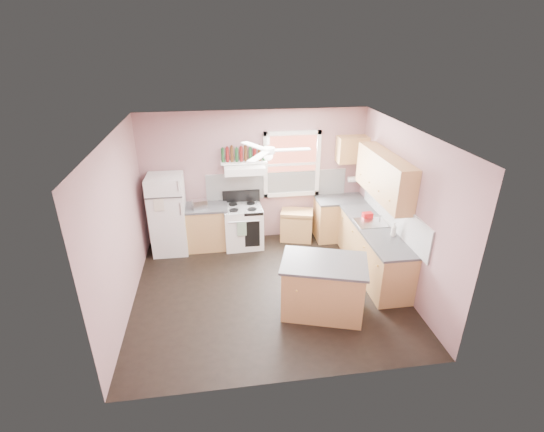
{
  "coord_description": "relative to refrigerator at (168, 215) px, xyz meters",
  "views": [
    {
      "loc": [
        -0.76,
        -5.57,
        3.99
      ],
      "look_at": [
        0.1,
        0.3,
        1.25
      ],
      "focal_mm": 26.0,
      "sensor_mm": 36.0,
      "label": 1
    }
  ],
  "objects": [
    {
      "name": "window_view",
      "position": [
        2.5,
        0.35,
        0.81
      ],
      "size": [
        1.0,
        0.02,
        1.2
      ],
      "primitive_type": "cube",
      "color": "brown",
      "rests_on": "wall_back"
    },
    {
      "name": "island_top",
      "position": [
        2.5,
        -2.32,
        0.09
      ],
      "size": [
        1.47,
        1.18,
        0.04
      ],
      "primitive_type": "cube",
      "rotation": [
        0.0,
        0.0,
        -0.31
      ],
      "color": "#404042",
      "rests_on": "island"
    },
    {
      "name": "soap_bottle",
      "position": [
        3.87,
        -1.67,
        0.23
      ],
      "size": [
        0.1,
        0.1,
        0.24
      ],
      "primitive_type": "imported",
      "rotation": [
        0.0,
        0.0,
        1.47
      ],
      "color": "silver",
      "rests_on": "counter_right"
    },
    {
      "name": "range_hood",
      "position": [
        1.52,
        0.11,
        0.83
      ],
      "size": [
        0.78,
        0.5,
        0.14
      ],
      "primitive_type": "cube",
      "color": "white",
      "rests_on": "wall_back"
    },
    {
      "name": "wine_bottles",
      "position": [
        1.52,
        0.23,
        1.09
      ],
      "size": [
        0.86,
        0.06,
        0.31
      ],
      "color": "#143819",
      "rests_on": "bottle_shelf"
    },
    {
      "name": "paper_towel",
      "position": [
        3.82,
        0.22,
        0.46
      ],
      "size": [
        0.26,
        0.12,
        0.12
      ],
      "primitive_type": "cylinder",
      "rotation": [
        0.0,
        1.57,
        0.0
      ],
      "color": "white",
      "rests_on": "wall_back"
    },
    {
      "name": "base_cabinet_right",
      "position": [
        3.7,
        -1.34,
        -0.36
      ],
      "size": [
        0.6,
        2.2,
        0.86
      ],
      "primitive_type": "cube",
      "color": "#AF8549",
      "rests_on": "floor"
    },
    {
      "name": "ceiling_fan_hub",
      "position": [
        1.75,
        -1.64,
        1.66
      ],
      "size": [
        0.2,
        0.2,
        0.08
      ],
      "primitive_type": "cylinder",
      "color": "white",
      "rests_on": "ceiling"
    },
    {
      "name": "base_cabinet_left",
      "position": [
        0.69,
        0.06,
        -0.36
      ],
      "size": [
        0.9,
        0.6,
        0.86
      ],
      "primitive_type": "cube",
      "color": "#AF8549",
      "rests_on": "floor"
    },
    {
      "name": "wall_left",
      "position": [
        -0.52,
        -1.64,
        0.56
      ],
      "size": [
        0.05,
        4.0,
        2.7
      ],
      "primitive_type": "cube",
      "color": "gray",
      "rests_on": "ground"
    },
    {
      "name": "counter_left",
      "position": [
        0.69,
        0.06,
        0.09
      ],
      "size": [
        0.92,
        0.62,
        0.04
      ],
      "primitive_type": "cube",
      "color": "#404042",
      "rests_on": "base_cabinet_left"
    },
    {
      "name": "cart",
      "position": [
        2.59,
        0.11,
        -0.47
      ],
      "size": [
        0.75,
        0.59,
        0.65
      ],
      "primitive_type": "cube",
      "rotation": [
        0.0,
        0.0,
        -0.27
      ],
      "color": "#AF8549",
      "rests_on": "floor"
    },
    {
      "name": "wall_right",
      "position": [
        4.03,
        -1.64,
        0.56
      ],
      "size": [
        0.05,
        4.0,
        2.7
      ],
      "primitive_type": "cube",
      "color": "gray",
      "rests_on": "ground"
    },
    {
      "name": "counter_corner",
      "position": [
        3.5,
        0.06,
        0.09
      ],
      "size": [
        1.02,
        0.62,
        0.04
      ],
      "primitive_type": "cube",
      "color": "#404042",
      "rests_on": "base_cabinet_corner"
    },
    {
      "name": "backsplash_back",
      "position": [
        2.2,
        0.35,
        0.38
      ],
      "size": [
        2.9,
        0.03,
        0.55
      ],
      "primitive_type": "cube",
      "color": "white",
      "rests_on": "wall_back"
    },
    {
      "name": "sink",
      "position": [
        3.69,
        -1.14,
        0.1
      ],
      "size": [
        0.55,
        0.45,
        0.03
      ],
      "primitive_type": "cube",
      "color": "silver",
      "rests_on": "counter_right"
    },
    {
      "name": "refrigerator",
      "position": [
        0.0,
        0.0,
        0.0
      ],
      "size": [
        0.68,
        0.66,
        1.59
      ],
      "primitive_type": "cube",
      "rotation": [
        0.0,
        0.0,
        -0.01
      ],
      "color": "white",
      "rests_on": "floor"
    },
    {
      "name": "wall_back",
      "position": [
        1.75,
        0.39,
        0.56
      ],
      "size": [
        4.5,
        0.05,
        2.7
      ],
      "primitive_type": "cube",
      "color": "gray",
      "rests_on": "ground"
    },
    {
      "name": "upper_cabinet_corner",
      "position": [
        3.7,
        0.19,
        1.11
      ],
      "size": [
        0.6,
        0.33,
        0.52
      ],
      "primitive_type": "cube",
      "color": "#AF8549",
      "rests_on": "wall_back"
    },
    {
      "name": "island",
      "position": [
        2.5,
        -2.32,
        -0.36
      ],
      "size": [
        1.38,
        1.09,
        0.86
      ],
      "primitive_type": "cube",
      "rotation": [
        0.0,
        0.0,
        -0.31
      ],
      "color": "#AF8549",
      "rests_on": "floor"
    },
    {
      "name": "backsplash_right",
      "position": [
        3.99,
        -1.34,
        0.38
      ],
      "size": [
        0.03,
        2.6,
        0.55
      ],
      "primitive_type": "cube",
      "color": "white",
      "rests_on": "wall_right"
    },
    {
      "name": "ceiling",
      "position": [
        1.75,
        -1.64,
        1.91
      ],
      "size": [
        4.5,
        4.5,
        0.0
      ],
      "primitive_type": "plane",
      "color": "white",
      "rests_on": "ground"
    },
    {
      "name": "floor",
      "position": [
        1.75,
        -1.64,
        -0.79
      ],
      "size": [
        4.5,
        4.5,
        0.0
      ],
      "primitive_type": "plane",
      "color": "black",
      "rests_on": "ground"
    },
    {
      "name": "upper_cabinet_right",
      "position": [
        3.83,
        -1.14,
        0.99
      ],
      "size": [
        0.33,
        1.8,
        0.76
      ],
      "primitive_type": "cube",
      "color": "#AF8549",
      "rests_on": "wall_right"
    },
    {
      "name": "toaster",
      "position": [
        0.63,
        -0.03,
        0.2
      ],
      "size": [
        0.31,
        0.22,
        0.18
      ],
      "primitive_type": "cube",
      "rotation": [
        0.0,
        0.0,
        0.23
      ],
      "color": "silver",
      "rests_on": "counter_left"
    },
    {
      "name": "window_frame",
      "position": [
        2.5,
        0.32,
        0.81
      ],
      "size": [
        1.16,
        0.07,
        1.36
      ],
      "primitive_type": "cube",
      "color": "white",
      "rests_on": "wall_back"
    },
    {
      "name": "faucet",
      "position": [
        3.85,
        -1.14,
        0.18
      ],
      "size": [
        0.03,
        0.03,
        0.14
      ],
      "primitive_type": "cylinder",
      "color": "silver",
      "rests_on": "sink"
    },
    {
      "name": "base_cabinet_corner",
      "position": [
        3.5,
        0.06,
        -0.36
      ],
      "size": [
        1.0,
        0.6,
        0.86
      ],
      "primitive_type": "cube",
      "color": "#AF8549",
      "rests_on": "floor"
    },
    {
      "name": "bottle_shelf",
      "position": [
        1.52,
        0.23,
        0.93
      ],
      "size": [
        0.9,
        0.26,
        0.03
      ],
      "primitive_type": "cube",
      "color": "white",
      "rests_on": "range_hood"
    },
    {
      "name": "red_caddy",
      "position": [
        3.7,
        -0.91,
        0.16
      ],
      "size": [
        0.19,
        0.13,
        0.1
      ],
      "primitive_type": "cube",
      "rotation": [
        0.0,
        0.0,
        0.05
      ],
      "color": "#B20F12",
      "rests_on": "counter_right"
    },
    {
      "name": "stove",
      "position": [
        1.45,
        0.01,
        -0.36
      ],
      "size": [
        0.78,
        0.67,
        0.86
      ],
      "primitive_type": "cube",
      "rotation": [
        0.0,
        0.0,
        0.03
      ],
      "color": "white",
      "rests_on": "floor"
    },
    {
      "name": "counter_right",
      "position": [
        3.69,
        -1.34,
        0.09
      ],
      "size": [
        0.62,
        2.22,
        0.04
      ],
      "primitive_type": "cube",
      "color": "#404042",
      "rests_on": "base_cabinet_right"
    }
  ]
}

